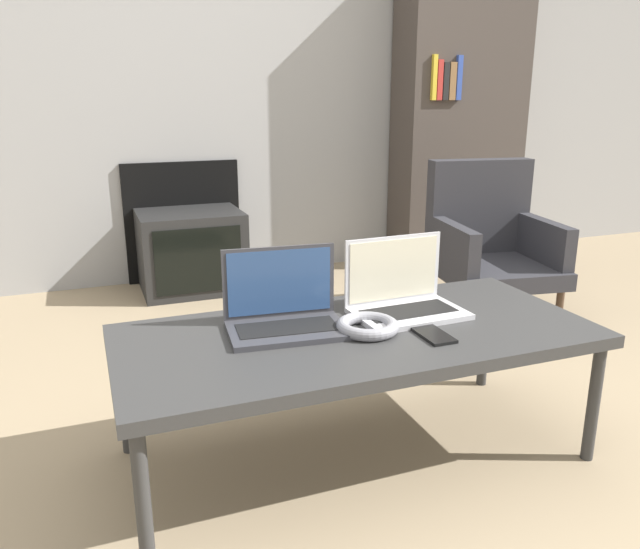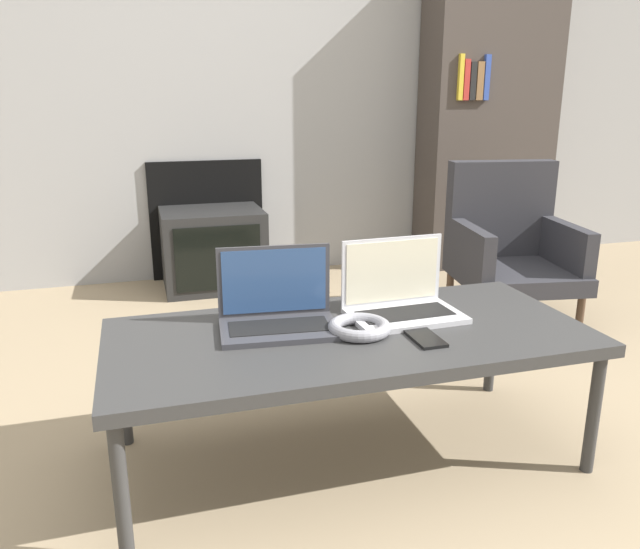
% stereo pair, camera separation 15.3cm
% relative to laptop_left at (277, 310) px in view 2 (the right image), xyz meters
% --- Properties ---
extents(ground_plane, '(14.00, 14.00, 0.00)m').
position_rel_laptop_left_xyz_m(ground_plane, '(0.19, -0.20, -0.45)').
color(ground_plane, '#998466').
extents(wall_back, '(7.00, 0.08, 2.60)m').
position_rel_laptop_left_xyz_m(wall_back, '(0.19, 2.02, 0.83)').
color(wall_back, '#999999').
rests_on(wall_back, ground_plane).
extents(table, '(1.36, 0.62, 0.40)m').
position_rel_laptop_left_xyz_m(table, '(0.19, -0.09, -0.08)').
color(table, '#333333').
rests_on(table, ground_plane).
extents(laptop_left, '(0.35, 0.25, 0.23)m').
position_rel_laptop_left_xyz_m(laptop_left, '(0.00, 0.00, 0.00)').
color(laptop_left, '#38383D').
rests_on(laptop_left, table).
extents(laptop_right, '(0.34, 0.23, 0.23)m').
position_rel_laptop_left_xyz_m(laptop_right, '(0.38, 0.00, 0.00)').
color(laptop_right, silver).
rests_on(laptop_right, table).
extents(headphones, '(0.18, 0.18, 0.04)m').
position_rel_laptop_left_xyz_m(headphones, '(0.21, -0.11, -0.03)').
color(headphones, gray).
rests_on(headphones, table).
extents(phone, '(0.07, 0.14, 0.01)m').
position_rel_laptop_left_xyz_m(phone, '(0.37, -0.21, -0.05)').
color(phone, black).
rests_on(phone, table).
extents(tv, '(0.55, 0.44, 0.44)m').
position_rel_laptop_left_xyz_m(tv, '(0.02, 1.75, -0.24)').
color(tv, black).
rests_on(tv, ground_plane).
extents(armchair, '(0.60, 0.63, 0.74)m').
position_rel_laptop_left_xyz_m(armchair, '(1.34, 0.88, -0.09)').
color(armchair, '#2D2D33').
rests_on(armchair, ground_plane).
extents(bookshelf, '(0.81, 0.32, 1.84)m').
position_rel_laptop_left_xyz_m(bookshelf, '(1.74, 1.82, 0.47)').
color(bookshelf, '#3F3833').
rests_on(bookshelf, ground_plane).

